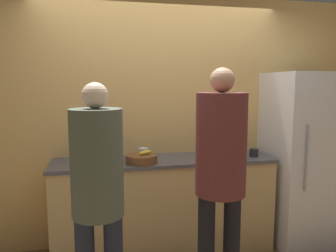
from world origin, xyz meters
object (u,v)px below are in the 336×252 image
person_center (221,164)px  cup_white (144,152)px  person_left (98,187)px  bottle_amber (208,149)px  bottle_green (243,151)px  utensil_crock (231,146)px  fruit_bowl (142,159)px  cup_black (254,152)px  refrigerator (303,158)px

person_center → cup_white: person_center is taller
person_left → person_center: person_center is taller
bottle_amber → cup_white: bottle_amber is taller
person_left → bottle_green: bearing=31.4°
person_left → cup_white: bearing=67.4°
person_center → utensil_crock: size_ratio=6.61×
fruit_bowl → bottle_green: (1.04, 0.05, 0.02)m
person_center → fruit_bowl: size_ratio=6.07×
utensil_crock → bottle_amber: 0.44m
cup_black → fruit_bowl: bearing=-178.2°
refrigerator → cup_black: size_ratio=20.64×
fruit_bowl → person_left: bearing=-115.7°
refrigerator → utensil_crock: 0.77m
fruit_bowl → cup_white: size_ratio=3.15×
refrigerator → person_center: 1.48m
cup_white → bottle_green: bearing=-12.8°
person_center → bottle_amber: (0.17, 0.79, -0.05)m
person_left → cup_black: bearing=29.2°
utensil_crock → cup_white: utensil_crock is taller
refrigerator → bottle_green: 0.71m
cup_black → person_left: bearing=-150.8°
utensil_crock → cup_black: bearing=-61.6°
utensil_crock → person_left: bearing=-141.5°
bottle_amber → bottle_green: (0.37, 0.00, -0.04)m
refrigerator → cup_black: bearing=-179.1°
person_center → cup_black: bearing=49.6°
bottle_green → cup_white: bearing=167.2°
person_center → cup_black: 1.03m
refrigerator → person_left: size_ratio=1.06×
bottle_green → cup_black: 0.12m
refrigerator → bottle_amber: refrigerator is taller
person_center → bottle_green: 0.96m
person_left → fruit_bowl: (0.40, 0.84, -0.02)m
person_left → utensil_crock: (1.42, 1.13, 0.01)m
bottle_amber → bottle_green: bottle_amber is taller
person_center → fruit_bowl: 0.90m
person_left → bottle_green: (1.44, 0.88, -0.00)m
person_center → cup_white: bearing=113.5°
fruit_bowl → utensil_crock: bearing=16.1°
person_left → bottle_green: person_left is taller
bottle_amber → utensil_crock: bearing=35.3°
refrigerator → bottle_amber: 1.08m
person_left → fruit_bowl: size_ratio=5.71×
person_left → cup_white: person_left is taller
person_center → cup_white: 1.11m
person_left → fruit_bowl: 0.93m
bottle_green → refrigerator: bearing=0.0°
person_left → bottle_amber: 1.39m
utensil_crock → cup_white: 0.96m
person_center → fruit_bowl: person_center is taller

